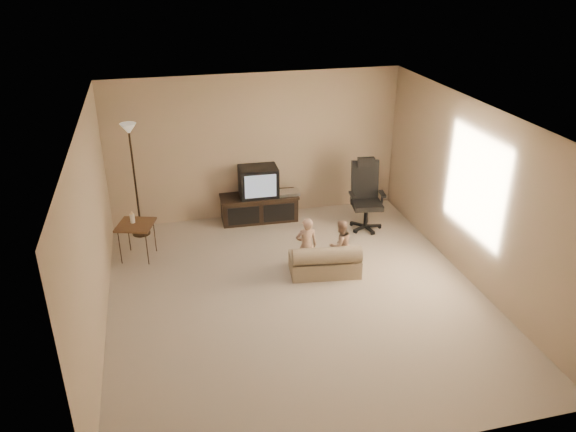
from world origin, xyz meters
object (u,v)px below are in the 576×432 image
side_table (135,225)px  child_sofa (325,262)px  tv_stand (259,198)px  toddler_right (340,244)px  floor_lamp (132,155)px  toddler_left (307,246)px  office_chair (365,204)px

side_table → child_sofa: 2.89m
tv_stand → toddler_right: tv_stand is taller
floor_lamp → toddler_left: size_ratio=2.17×
tv_stand → toddler_left: size_ratio=1.57×
side_table → toddler_left: 2.60m
tv_stand → side_table: size_ratio=1.77×
tv_stand → floor_lamp: (-2.02, -0.06, 0.97)m
tv_stand → toddler_right: bearing=-64.2°
floor_lamp → child_sofa: (2.59, -1.96, -1.18)m
side_table → child_sofa: bearing=-23.8°
tv_stand → child_sofa: bearing=-72.3°
office_chair → toddler_left: (-1.36, -1.20, 0.01)m
tv_stand → floor_lamp: 2.25m
tv_stand → floor_lamp: bearing=-176.2°
toddler_right → side_table: bearing=-33.9°
office_chair → toddler_right: (-0.84, -1.18, -0.05)m
floor_lamp → toddler_right: size_ratio=2.47×
toddler_right → toddler_left: bearing=-12.8°
side_table → toddler_right: bearing=-19.6°
toddler_left → tv_stand: bearing=-76.5°
floor_lamp → child_sofa: floor_lamp is taller
toddler_right → floor_lamp: bearing=-47.0°
child_sofa → toddler_left: (-0.25, 0.11, 0.24)m
office_chair → floor_lamp: 3.87m
office_chair → child_sofa: 1.73m
toddler_left → side_table: bearing=-19.5°
floor_lamp → toddler_left: (2.33, -1.85, -0.94)m
side_table → toddler_right: side_table is taller
floor_lamp → office_chair: bearing=-10.0°
office_chair → toddler_left: size_ratio=1.37×
side_table → floor_lamp: 1.15m
tv_stand → toddler_right: 2.07m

